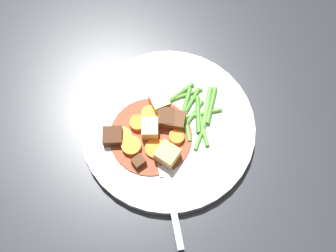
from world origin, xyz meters
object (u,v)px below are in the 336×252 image
Objects in this scene: carrot_slice_2 at (150,115)px; fork at (169,189)px; carrot_slice_3 at (131,146)px; potato_chunk_1 at (150,128)px; carrot_slice_1 at (122,136)px; potato_chunk_0 at (159,102)px; potato_chunk_2 at (167,155)px; meat_chunk_1 at (176,123)px; carrot_slice_5 at (138,123)px; meat_chunk_3 at (113,136)px; dinner_plate at (168,128)px; meat_chunk_2 at (139,162)px; meat_chunk_0 at (164,119)px; carrot_slice_4 at (155,149)px; carrot_slice_0 at (177,137)px.

fork is at bearing 83.25° from carrot_slice_2.
carrot_slice_3 is 0.04m from potato_chunk_1.
potato_chunk_0 is (-0.08, -0.03, 0.01)m from carrot_slice_1.
carrot_slice_2 is 0.17× the size of fork.
fork is (0.01, 0.10, -0.01)m from potato_chunk_1.
potato_chunk_2 is 1.02× the size of meat_chunk_1.
meat_chunk_1 is at bearing 172.18° from carrot_slice_1.
fork is at bearing 94.50° from carrot_slice_5.
carrot_slice_2 is at bearing -139.12° from carrot_slice_3.
meat_chunk_3 is at bearing -63.80° from fork.
dinner_plate is at bearing -168.22° from carrot_slice_3.
potato_chunk_2 is 0.09m from meat_chunk_3.
carrot_slice_1 is 1.67× the size of meat_chunk_2.
potato_chunk_1 reaches higher than meat_chunk_0.
meat_chunk_0 is (-0.03, -0.04, 0.01)m from carrot_slice_4.
meat_chunk_0 reaches higher than carrot_slice_3.
potato_chunk_1 is 0.04m from meat_chunk_1.
dinner_plate is 0.08m from meat_chunk_2.
carrot_slice_4 is 0.05m from meat_chunk_1.
meat_chunk_1 is at bearing -124.50° from potato_chunk_2.
meat_chunk_3 reaches higher than carrot_slice_4.
carrot_slice_5 is 0.92× the size of meat_chunk_0.
meat_chunk_2 is (0.05, -0.01, -0.01)m from potato_chunk_2.
meat_chunk_2 is (0.04, 0.07, 0.00)m from carrot_slice_2.
carrot_slice_2 is at bearing -163.58° from carrot_slice_5.
carrot_slice_3 is 0.07m from meat_chunk_0.
carrot_slice_4 is at bearing 8.32° from carrot_slice_0.
carrot_slice_3 reaches higher than carrot_slice_4.
carrot_slice_3 is 0.09m from potato_chunk_0.
carrot_slice_3 is 1.00× the size of potato_chunk_0.
carrot_slice_0 is 0.04m from potato_chunk_2.
dinner_plate is 8.96× the size of potato_chunk_2.
dinner_plate is 0.05m from carrot_slice_5.
carrot_slice_1 is at bearing -46.62° from potato_chunk_2.
carrot_slice_1 and carrot_slice_4 have the same top height.
potato_chunk_2 is at bearing 124.84° from carrot_slice_4.
carrot_slice_3 reaches higher than fork.
carrot_slice_0 is 0.85× the size of carrot_slice_2.
fork is (0.02, 0.13, -0.01)m from carrot_slice_2.
potato_chunk_1 is 0.17× the size of fork.
fork is (0.02, 0.05, -0.01)m from potato_chunk_2.
meat_chunk_2 reaches higher than carrot_slice_4.
meat_chunk_3 is (0.09, -0.00, -0.00)m from meat_chunk_0.
meat_chunk_0 is 0.09m from meat_chunk_3.
potato_chunk_1 is (-0.00, -0.03, 0.01)m from carrot_slice_4.
carrot_slice_0 is (-0.01, 0.03, 0.02)m from dinner_plate.
meat_chunk_2 is at bearing 14.33° from carrot_slice_0.
carrot_slice_1 is 0.02m from carrot_slice_3.
carrot_slice_2 is at bearing -42.10° from meat_chunk_1.
potato_chunk_0 reaches higher than meat_chunk_1.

